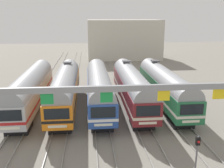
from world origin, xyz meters
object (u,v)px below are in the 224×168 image
at_px(commuter_train_maroon, 132,86).
at_px(catenary_gantry, 107,102).
at_px(commuter_train_orange, 65,87).
at_px(commuter_train_blue, 99,87).
at_px(commuter_train_stainless, 30,88).
at_px(commuter_train_green, 164,85).
at_px(yard_signal_mast, 197,149).

xyz_separation_m(commuter_train_maroon, catenary_gantry, (-4.21, -13.50, 2.57)).
distance_m(commuter_train_orange, commuter_train_blue, 4.21).
bearing_deg(catenary_gantry, commuter_train_stainless, 121.98).
relative_size(commuter_train_orange, commuter_train_green, 1.00).
bearing_deg(catenary_gantry, commuter_train_maroon, 72.67).
xyz_separation_m(commuter_train_maroon, commuter_train_green, (4.21, 0.00, 0.00)).
bearing_deg(yard_signal_mast, commuter_train_green, 82.14).
relative_size(commuter_train_maroon, yard_signal_mast, 5.83).
height_order(commuter_train_maroon, commuter_train_green, same).
bearing_deg(commuter_train_orange, yard_signal_mast, -55.37).
height_order(commuter_train_blue, commuter_train_green, commuter_train_green).
height_order(commuter_train_stainless, commuter_train_blue, same).
distance_m(commuter_train_blue, yard_signal_mast, 16.51).
relative_size(commuter_train_stainless, yard_signal_mast, 5.83).
bearing_deg(commuter_train_maroon, commuter_train_stainless, -179.98).
height_order(catenary_gantry, yard_signal_mast, catenary_gantry).
height_order(commuter_train_blue, yard_signal_mast, commuter_train_blue).
distance_m(commuter_train_orange, catenary_gantry, 14.37).
distance_m(commuter_train_stainless, commuter_train_maroon, 12.64).
bearing_deg(commuter_train_green, catenary_gantry, -121.97).
relative_size(commuter_train_stainless, commuter_train_orange, 1.00).
distance_m(commuter_train_stainless, catenary_gantry, 16.12).
distance_m(commuter_train_green, yard_signal_mast, 15.40).
height_order(commuter_train_maroon, yard_signal_mast, commuter_train_maroon).
height_order(commuter_train_maroon, catenary_gantry, catenary_gantry).
relative_size(commuter_train_maroon, commuter_train_green, 1.00).
relative_size(commuter_train_blue, commuter_train_green, 1.00).
xyz_separation_m(commuter_train_green, yard_signal_mast, (-2.11, -15.25, -0.53)).
distance_m(commuter_train_blue, catenary_gantry, 13.74).
relative_size(commuter_train_orange, commuter_train_maroon, 1.00).
relative_size(commuter_train_stainless, commuter_train_green, 1.00).
bearing_deg(yard_signal_mast, catenary_gantry, 164.51).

